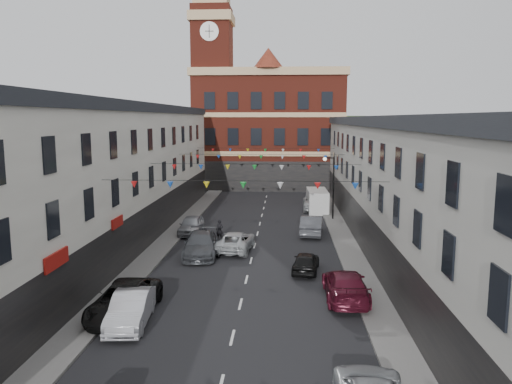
% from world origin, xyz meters
% --- Properties ---
extents(ground, '(160.00, 160.00, 0.00)m').
position_xyz_m(ground, '(0.00, 0.00, 0.00)').
color(ground, black).
rests_on(ground, ground).
extents(pavement_left, '(1.80, 64.00, 0.15)m').
position_xyz_m(pavement_left, '(-6.90, 2.00, 0.07)').
color(pavement_left, '#605E5B').
rests_on(pavement_left, ground).
extents(pavement_right, '(1.80, 64.00, 0.15)m').
position_xyz_m(pavement_right, '(6.90, 2.00, 0.07)').
color(pavement_right, '#605E5B').
rests_on(pavement_right, ground).
extents(terrace_left, '(8.40, 56.00, 10.70)m').
position_xyz_m(terrace_left, '(-11.78, 1.00, 5.35)').
color(terrace_left, beige).
rests_on(terrace_left, ground).
extents(terrace_right, '(8.40, 56.00, 9.70)m').
position_xyz_m(terrace_right, '(11.78, 1.00, 4.85)').
color(terrace_right, '#BCB9B0').
rests_on(terrace_right, ground).
extents(civic_building, '(20.60, 13.30, 18.50)m').
position_xyz_m(civic_building, '(0.00, 37.95, 8.14)').
color(civic_building, maroon).
rests_on(civic_building, ground).
extents(clock_tower, '(5.60, 5.60, 30.00)m').
position_xyz_m(clock_tower, '(-7.50, 35.00, 14.93)').
color(clock_tower, maroon).
rests_on(clock_tower, ground).
extents(distant_hill, '(40.00, 14.00, 10.00)m').
position_xyz_m(distant_hill, '(-4.00, 62.00, 5.00)').
color(distant_hill, '#375326').
rests_on(distant_hill, ground).
extents(street_lamp, '(1.10, 0.36, 6.00)m').
position_xyz_m(street_lamp, '(6.55, 14.00, 3.90)').
color(street_lamp, black).
rests_on(street_lamp, ground).
extents(car_left_b, '(2.02, 4.74, 1.52)m').
position_xyz_m(car_left_b, '(-4.86, -10.86, 0.76)').
color(car_left_b, '#B6B7BF').
rests_on(car_left_b, ground).
extents(car_left_c, '(2.67, 5.62, 1.55)m').
position_xyz_m(car_left_c, '(-5.50, -9.83, 0.78)').
color(car_left_c, black).
rests_on(car_left_c, ground).
extents(car_left_d, '(2.71, 5.71, 1.61)m').
position_xyz_m(car_left_d, '(-3.60, 1.04, 0.80)').
color(car_left_d, '#42464B').
rests_on(car_left_d, ground).
extents(car_left_e, '(1.78, 4.40, 1.50)m').
position_xyz_m(car_left_e, '(-5.50, 7.60, 0.75)').
color(car_left_e, '#9C9EA4').
rests_on(car_left_e, ground).
extents(car_right_c, '(2.20, 5.39, 1.56)m').
position_xyz_m(car_right_c, '(5.50, -6.97, 0.78)').
color(car_right_c, '#511021').
rests_on(car_right_c, ground).
extents(car_right_d, '(2.02, 3.99, 1.30)m').
position_xyz_m(car_right_d, '(3.60, -2.33, 0.65)').
color(car_right_d, black).
rests_on(car_right_d, ground).
extents(car_right_e, '(2.17, 5.06, 1.62)m').
position_xyz_m(car_right_e, '(4.49, 7.94, 0.81)').
color(car_right_e, '#45474C').
rests_on(car_right_e, ground).
extents(car_right_f, '(2.74, 5.70, 1.57)m').
position_xyz_m(car_right_f, '(5.50, 19.34, 0.78)').
color(car_right_f, '#B5B8BA').
rests_on(car_right_f, ground).
extents(moving_car, '(2.78, 5.24, 1.40)m').
position_xyz_m(moving_car, '(-1.29, 2.54, 0.70)').
color(moving_car, '#B3B7BA').
rests_on(moving_car, ground).
extents(white_van, '(2.06, 5.12, 2.24)m').
position_xyz_m(white_van, '(5.60, 18.45, 1.12)').
color(white_van, silver).
rests_on(white_van, ground).
extents(pedestrian, '(0.65, 0.49, 1.60)m').
position_xyz_m(pedestrian, '(-2.88, 5.69, 0.80)').
color(pedestrian, black).
rests_on(pedestrian, ground).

